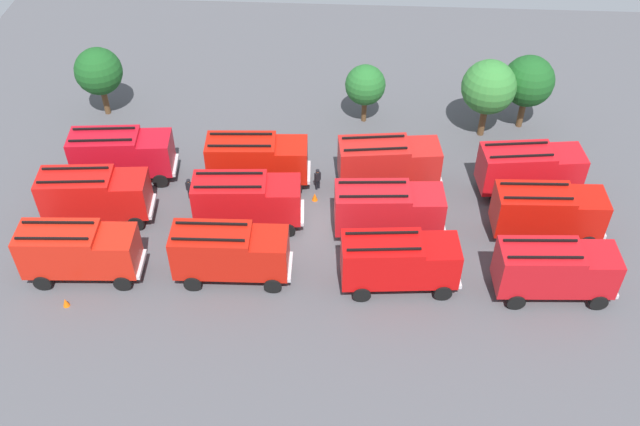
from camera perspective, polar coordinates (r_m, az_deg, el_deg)
name	(u,v)px	position (r m, az deg, el deg)	size (l,w,h in m)	color
ground_plane	(320,228)	(48.23, 0.00, -1.23)	(66.18, 66.18, 0.00)	#4C4C51
fire_truck_0	(79,250)	(46.12, -18.60, -2.82)	(7.31, 3.04, 3.88)	red
fire_truck_1	(230,252)	(43.97, -7.17, -3.06)	(7.25, 2.89, 3.88)	red
fire_truck_2	(399,260)	(43.37, 6.27, -3.76)	(7.38, 3.23, 3.88)	red
fire_truck_3	(555,269)	(44.86, 18.14, -4.22)	(7.31, 3.05, 3.88)	red
fire_truck_4	(95,194)	(49.85, -17.45, 1.44)	(7.38, 3.25, 3.88)	red
fire_truck_5	(247,199)	(47.40, -5.84, 1.08)	(7.34, 3.12, 3.88)	red
fire_truck_6	(388,209)	(46.68, 5.42, 0.35)	(7.34, 3.14, 3.88)	red
fire_truck_7	(548,211)	(48.60, 17.62, 0.17)	(7.28, 2.95, 3.88)	red
fire_truck_8	(122,153)	(52.92, -15.45, 4.61)	(7.40, 3.30, 3.88)	red
fire_truck_9	(257,159)	(50.68, -5.03, 4.29)	(7.32, 3.06, 3.88)	red
fire_truck_10	(388,162)	(50.48, 5.43, 4.08)	(7.44, 3.45, 3.88)	red
fire_truck_11	(530,168)	(51.73, 16.30, 3.42)	(7.44, 3.45, 3.88)	red
firefighter_0	(189,188)	(50.75, -10.32, 1.95)	(0.48, 0.38, 1.66)	black
firefighter_1	(318,178)	(50.73, -0.19, 2.77)	(0.47, 0.47, 1.67)	black
firefighter_2	(417,196)	(49.71, 7.68, 1.31)	(0.48, 0.42, 1.65)	black
firefighter_3	(106,147)	(55.88, -16.58, 5.04)	(0.28, 0.44, 1.71)	black
tree_0	(99,71)	(59.39, -17.16, 10.68)	(3.69, 3.69, 5.72)	brown
tree_1	(365,85)	(56.36, 3.61, 10.08)	(3.14, 3.14, 4.87)	brown
tree_2	(489,87)	(55.59, 13.23, 9.68)	(4.08, 4.08, 6.32)	brown
tree_3	(528,81)	(57.41, 16.20, 10.00)	(3.90, 3.90, 6.05)	brown
traffic_cone_0	(66,302)	(45.95, -19.52, -6.70)	(0.41, 0.41, 0.58)	#F2600C
traffic_cone_1	(270,156)	(53.92, -3.99, 4.56)	(0.44, 0.44, 0.62)	#F2600C
traffic_cone_2	(315,197)	(50.19, -0.42, 1.30)	(0.42, 0.42, 0.60)	#F2600C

